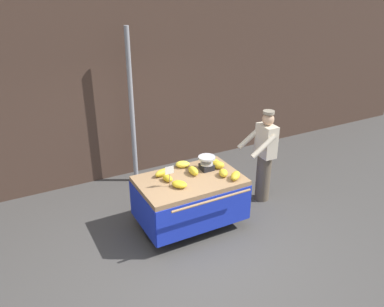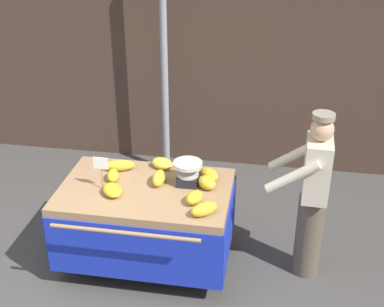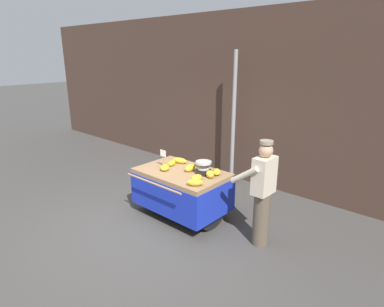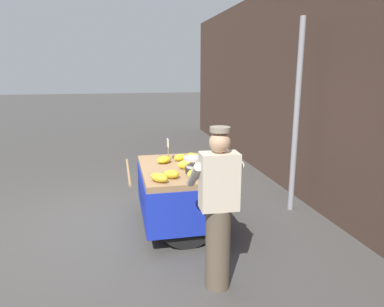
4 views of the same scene
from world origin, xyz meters
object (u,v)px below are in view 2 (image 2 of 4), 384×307
Objects in this scene: banana_bunch_3 at (120,165)px; banana_bunch_7 at (162,163)px; price_sign at (101,166)px; banana_cart at (146,209)px; banana_bunch_1 at (195,198)px; banana_bunch_8 at (209,174)px; banana_bunch_4 at (204,209)px; banana_bunch_5 at (159,178)px; banana_bunch_0 at (207,183)px; banana_bunch_6 at (112,190)px; street_pole at (164,63)px; banana_bunch_2 at (113,176)px; vendor_person at (312,197)px; weighing_scale at (188,173)px.

banana_bunch_7 is at bearing 16.30° from banana_bunch_3.
banana_cart is at bearing 12.53° from price_sign.
banana_bunch_8 is at bearing 81.33° from banana_bunch_1.
banana_bunch_4 is 1.11× the size of banana_bunch_8.
banana_bunch_0 is at bearing -0.23° from banana_bunch_5.
banana_bunch_7 is (-0.50, 0.31, -0.01)m from banana_bunch_0.
banana_bunch_6 is 1.02× the size of banana_bunch_7.
banana_bunch_1 is at bearing -98.67° from banana_bunch_8.
banana_bunch_5 reaches higher than banana_bunch_8.
banana_cart is 8.18× the size of banana_bunch_0.
street_pole is at bearing 96.59° from banana_cart.
banana_bunch_7 is (0.41, 0.12, -0.00)m from banana_bunch_3.
banana_bunch_5 is 1.03× the size of banana_bunch_8.
banana_bunch_8 is at bearing -14.89° from banana_bunch_7.
banana_bunch_8 is at bearing -0.74° from banana_bunch_3.
banana_bunch_2 is at bearing 76.35° from price_sign.
banana_bunch_7 is (-0.03, 0.31, -0.01)m from banana_bunch_5.
banana_bunch_4 is at bearing -14.32° from price_sign.
banana_cart is at bearing 151.13° from banana_bunch_4.
banana_bunch_0 is 0.99m from vendor_person.
banana_bunch_3 is at bearing 146.38° from banana_bunch_4.
banana_bunch_6 is at bearing -147.94° from banana_cart.
price_sign is at bearing -163.08° from weighing_scale.
banana_bunch_3 is 1.15× the size of banana_bunch_4.
banana_bunch_0 is 0.47m from banana_bunch_5.
banana_bunch_1 is at bearing -104.86° from banana_bunch_0.
street_pole reaches higher than banana_bunch_0.
banana_bunch_1 is 0.46m from banana_bunch_8.
banana_bunch_1 is at bearing -18.79° from banana_cart.
banana_bunch_0 is 0.93m from banana_bunch_3.
street_pole is at bearing 109.28° from banana_bunch_1.
weighing_scale is 0.55m from banana_bunch_4.
banana_bunch_2 is 1.91m from vendor_person.
street_pole reaches higher than banana_bunch_4.
banana_bunch_2 is 0.84× the size of banana_bunch_6.
banana_bunch_1 is 0.12× the size of vendor_person.
banana_bunch_0 is (0.58, 0.10, 0.30)m from banana_cart.
street_pole reaches higher than price_sign.
price_sign is at bearing 146.15° from banana_bunch_6.
banana_bunch_3 is at bearing 86.68° from banana_bunch_2.
banana_bunch_3 reaches higher than banana_bunch_8.
banana_bunch_4 is (0.85, -2.26, -0.56)m from street_pole.
weighing_scale is 0.82× the size of price_sign.
price_sign is 0.20× the size of vendor_person.
banana_bunch_0 is at bearing 17.42° from banana_bunch_6.
vendor_person reaches higher than banana_bunch_4.
price_sign is (-0.39, -0.09, 0.49)m from banana_cart.
banana_bunch_3 is at bearing -93.91° from street_pole.
weighing_scale is at bearing 10.16° from banana_bunch_5.
vendor_person is at bearing 1.55° from banana_bunch_2.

